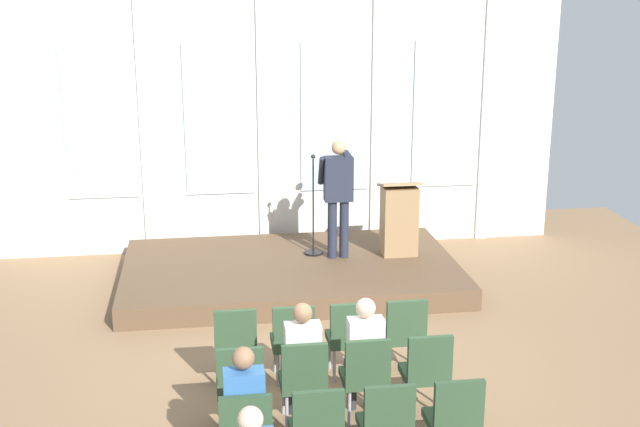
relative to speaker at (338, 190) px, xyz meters
name	(u,v)px	position (x,y,z in m)	size (l,w,h in m)	color
ground_plane	(323,386)	(-0.74, -3.48, -1.35)	(13.25, 13.25, 0.00)	#846647
rear_partition	(280,119)	(-0.70, 1.61, 0.82)	(9.38, 0.14, 4.33)	silver
stage_platform	(291,273)	(-0.74, -0.17, -1.20)	(4.91, 2.97, 0.31)	brown
speaker	(338,190)	(0.00, 0.00, 0.00)	(0.52, 0.69, 1.79)	#232838
mic_stand	(313,233)	(-0.35, 0.20, -0.71)	(0.28, 0.28, 1.55)	black
lectern	(399,219)	(0.94, 0.02, -0.49)	(0.60, 0.48, 1.16)	#93724C
chair_r0_c0	(235,341)	(-1.69, -3.32, -0.82)	(0.46, 0.44, 0.94)	#99999E
chair_r0_c1	(293,337)	(-1.06, -3.32, -0.82)	(0.46, 0.44, 0.94)	#99999E
chair_r0_c2	(349,334)	(-0.42, -3.32, -0.82)	(0.46, 0.44, 0.94)	#99999E
chair_r0_c3	(404,331)	(0.21, -3.32, -0.82)	(0.46, 0.44, 0.94)	#99999E
chair_r1_c0	(240,381)	(-1.69, -4.28, -0.82)	(0.46, 0.44, 0.94)	#99999E
chair_r1_c1	(303,377)	(-1.06, -4.28, -0.82)	(0.46, 0.44, 0.94)	#99999E
audience_r1_c1	(302,356)	(-1.06, -4.20, -0.63)	(0.36, 0.39, 1.30)	#2D2D33
chair_r1_c2	(366,373)	(-0.42, -4.28, -0.82)	(0.46, 0.44, 0.94)	#99999E
audience_r1_c2	(364,351)	(-0.42, -4.20, -0.62)	(0.36, 0.39, 1.32)	#2D2D33
chair_r1_c3	(427,369)	(0.21, -4.28, -0.82)	(0.46, 0.44, 0.94)	#99999E
audience_r2_c0	(244,407)	(-1.69, -5.17, -0.62)	(0.36, 0.39, 1.32)	#2D2D33
chair_r2_c1	(317,426)	(-1.06, -5.25, -0.82)	(0.46, 0.44, 0.94)	#99999E
chair_r2_c2	(386,421)	(-0.42, -5.25, -0.82)	(0.46, 0.44, 0.94)	#99999E
chair_r2_c3	(454,416)	(0.21, -5.25, -0.82)	(0.46, 0.44, 0.94)	#99999E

